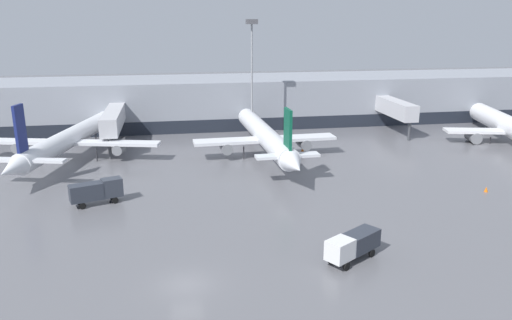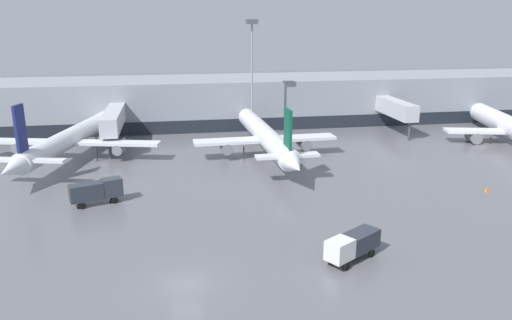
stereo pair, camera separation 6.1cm
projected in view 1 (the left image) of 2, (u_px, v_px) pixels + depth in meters
The scene contains 10 objects.
ground_plane at pixel (186, 285), 39.41m from camera, with size 320.00×320.00×0.00m, color slate.
terminal_building at pixel (173, 102), 96.78m from camera, with size 160.00×31.85×9.00m.
parked_jet_0 at pixel (511, 128), 83.31m from camera, with size 21.66×36.57×8.92m.
parked_jet_1 at pixel (68, 139), 73.51m from camera, with size 26.92×35.59×10.32m.
parked_jet_3 at pixel (265, 136), 74.82m from camera, with size 21.63×36.77×9.54m.
service_truck_0 at pixel (96, 190), 55.98m from camera, with size 5.94×3.37×2.79m.
service_truck_2 at pixel (353, 244), 43.03m from camera, with size 5.82×4.62×2.44m.
traffic_cone_1 at pixel (303, 149), 78.66m from camera, with size 0.47×0.47×0.64m.
traffic_cone_3 at pixel (486, 189), 60.37m from camera, with size 0.46×0.46×0.63m.
apron_light_mast_0 at pixel (252, 47), 82.92m from camera, with size 1.80×1.80×20.11m.
Camera 1 is at (-0.59, -35.61, 20.31)m, focal length 35.00 mm.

